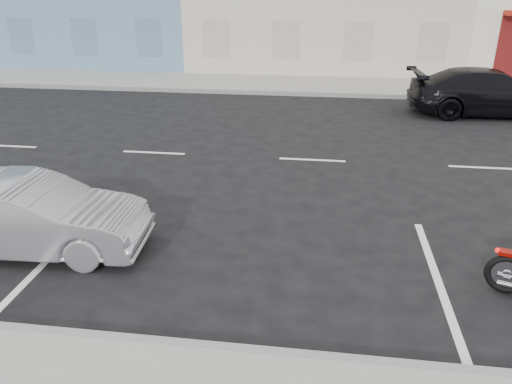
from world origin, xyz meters
The scene contains 6 objects.
ground centered at (0.00, 0.00, 0.00)m, with size 120.00×120.00×0.00m, color black.
sidewalk_far centered at (-5.00, 8.70, 0.07)m, with size 80.00×3.40×0.15m, color gray.
curb_near centered at (-5.00, -7.00, 0.08)m, with size 80.00×0.12×0.16m, color gray.
curb_far centered at (-5.00, 7.00, 0.08)m, with size 80.00×0.12×0.16m, color gray.
sedan_silver centered at (-6.35, -4.96, 0.61)m, with size 1.29×3.70×1.22m, color #929398.
car_far centered at (3.40, 5.10, 0.72)m, with size 2.03×4.99×1.45m, color black.
Camera 1 is at (-1.82, -11.53, 4.13)m, focal length 35.00 mm.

